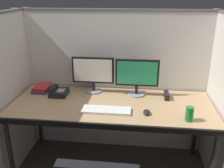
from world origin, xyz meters
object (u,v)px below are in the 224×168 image
Objects in this scene: book_stack at (42,88)px; soda_can at (189,114)px; desk at (111,109)px; monitor_left at (93,72)px; desk_phone at (59,92)px; keyboard_main at (106,110)px; computer_mouse at (147,112)px; red_stapler at (166,95)px; monitor_right at (137,75)px.

soda_can is at bearing -18.75° from book_stack.
monitor_left is at bearing 127.78° from desk.
desk_phone is 0.87× the size of book_stack.
desk is 0.16m from keyboard_main.
book_stack is at bearing 162.21° from desk.
book_stack is (-0.55, -0.04, -0.19)m from monitor_left.
monitor_left reaches higher than computer_mouse.
monitor_left is 1.05m from soda_can.
monitor_right is at bearing 171.30° from red_stapler.
monitor_left reaches higher than keyboard_main.
desk is 0.45m from monitor_left.
desk_phone is at bearing 164.26° from desk.
computer_mouse is (0.35, -0.01, 0.01)m from keyboard_main.
monitor_right is 1.00× the size of keyboard_main.
desk_phone reaches higher than keyboard_main.
soda_can is 0.56× the size of book_stack.
desk is 10.00× the size of desk_phone.
desk_phone is at bearing -173.33° from monitor_right.
computer_mouse is 0.79× the size of soda_can.
monitor_left reaches higher than desk.
soda_can is (0.89, -0.53, -0.15)m from monitor_left.
monitor_right reaches higher than red_stapler.
desk is 12.67× the size of red_stapler.
book_stack reaches higher than keyboard_main.
desk is at bearing -132.47° from monitor_right.
keyboard_main is (-0.25, -0.40, -0.20)m from monitor_right.
desk is at bearing -158.85° from red_stapler.
keyboard_main is at bearing -122.34° from monitor_right.
book_stack is (-1.44, 0.49, -0.03)m from soda_can.
desk is at bearing 160.17° from soda_can.
soda_can is 1.29m from desk_phone.
computer_mouse is (0.10, -0.41, -0.20)m from monitor_right.
desk is 8.69× the size of book_stack.
monitor_left is at bearing 20.67° from desk_phone.
monitor_left reaches higher than book_stack.
desk is at bearing -15.74° from desk_phone.
desk is at bearing 153.65° from computer_mouse.
desk_phone is at bearing 160.18° from computer_mouse.
monitor_right is 0.36m from red_stapler.
monitor_right reaches higher than computer_mouse.
soda_can is 0.64× the size of desk_phone.
desk is 4.42× the size of monitor_right.
keyboard_main is at bearing -30.04° from desk_phone.
computer_mouse is at bearing -26.35° from desk.
book_stack is (-0.21, 0.09, -0.00)m from desk_phone.
computer_mouse is at bearing -19.82° from desk_phone.
monitor_left is 3.52× the size of soda_can.
keyboard_main is (0.20, -0.44, -0.20)m from monitor_left.
monitor_right is 1.02m from book_stack.
soda_can is 0.47m from red_stapler.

